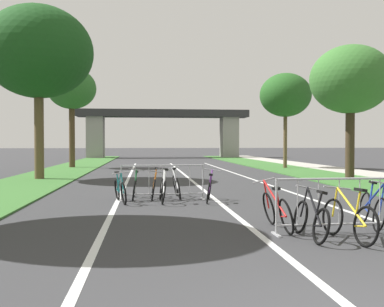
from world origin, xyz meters
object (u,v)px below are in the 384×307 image
(tree_right_cypress_far, at_px, (285,95))
(bicycle_white_10, at_px, (163,189))
(crowd_barrier_nearest, at_px, (339,206))
(bicycle_red_6, at_px, (277,210))
(bicycle_silver_3, at_px, (176,186))
(tree_left_pine_near, at_px, (38,52))
(bicycle_yellow_1, at_px, (348,219))
(bicycle_black_7, at_px, (311,219))
(bicycle_green_2, at_px, (135,187))
(crowd_barrier_second, at_px, (163,183))
(tree_left_maple_mid, at_px, (72,89))
(bicycle_purple_9, at_px, (209,189))
(bicycle_blue_4, at_px, (372,209))
(bicycle_orange_8, at_px, (154,187))
(tree_right_oak_near, at_px, (350,80))
(bicycle_teal_5, at_px, (120,190))

(tree_right_cypress_far, xyz_separation_m, bicycle_white_10, (-8.77, -16.25, -4.48))
(crowd_barrier_nearest, height_order, bicycle_white_10, crowd_barrier_nearest)
(bicycle_red_6, bearing_deg, bicycle_silver_3, 105.36)
(tree_left_pine_near, height_order, bicycle_yellow_1, tree_left_pine_near)
(bicycle_black_7, bearing_deg, bicycle_green_2, 117.55)
(bicycle_yellow_1, distance_m, bicycle_red_6, 1.44)
(tree_left_pine_near, height_order, crowd_barrier_second, tree_left_pine_near)
(bicycle_white_10, bearing_deg, bicycle_yellow_1, -62.17)
(tree_left_maple_mid, bearing_deg, bicycle_purple_9, -69.79)
(tree_left_maple_mid, height_order, tree_right_cypress_far, tree_left_maple_mid)
(bicycle_blue_4, xyz_separation_m, bicycle_purple_9, (-2.68, 4.28, -0.03))
(tree_left_maple_mid, bearing_deg, crowd_barrier_nearest, -69.81)
(bicycle_green_2, height_order, bicycle_blue_4, bicycle_blue_4)
(tree_left_maple_mid, bearing_deg, bicycle_orange_8, -73.47)
(crowd_barrier_nearest, xyz_separation_m, bicycle_orange_8, (-3.35, 5.71, -0.16))
(tree_right_oak_near, distance_m, bicycle_green_2, 12.28)
(bicycle_yellow_1, bearing_deg, tree_right_cypress_far, 67.11)
(tree_right_oak_near, distance_m, bicycle_purple_9, 11.18)
(bicycle_silver_3, xyz_separation_m, bicycle_purple_9, (0.88, -1.02, -0.02))
(tree_right_oak_near, xyz_separation_m, bicycle_green_2, (-9.73, -6.16, -4.24))
(tree_right_oak_near, height_order, tree_right_cypress_far, tree_right_cypress_far)
(crowd_barrier_nearest, distance_m, bicycle_red_6, 1.17)
(bicycle_green_2, height_order, bicycle_teal_5, bicycle_green_2)
(tree_right_cypress_far, xyz_separation_m, bicycle_red_6, (-6.72, -20.56, -4.48))
(tree_left_pine_near, bearing_deg, crowd_barrier_second, -56.14)
(tree_right_oak_near, relative_size, crowd_barrier_second, 2.48)
(crowd_barrier_second, bearing_deg, tree_right_oak_near, 36.39)
(crowd_barrier_nearest, relative_size, bicycle_blue_4, 1.52)
(bicycle_green_2, height_order, bicycle_red_6, bicycle_red_6)
(bicycle_orange_8, xyz_separation_m, bicycle_white_10, (0.24, -0.92, 0.02))
(bicycle_yellow_1, xyz_separation_m, bicycle_blue_4, (1.01, 1.12, 0.01))
(tree_left_pine_near, bearing_deg, bicycle_purple_9, -51.74)
(bicycle_green_2, relative_size, bicycle_silver_3, 0.97)
(tree_left_maple_mid, height_order, bicycle_teal_5, tree_left_maple_mid)
(tree_right_cypress_far, bearing_deg, bicycle_teal_5, -121.71)
(tree_right_oak_near, height_order, bicycle_black_7, tree_right_oak_near)
(tree_right_cypress_far, xyz_separation_m, bicycle_teal_5, (-9.99, -16.16, -4.51))
(tree_left_pine_near, xyz_separation_m, bicycle_blue_4, (9.38, -12.78, -5.47))
(tree_left_pine_near, distance_m, bicycle_red_6, 15.79)
(tree_left_pine_near, distance_m, tree_right_cypress_far, 16.15)
(crowd_barrier_second, distance_m, bicycle_black_7, 6.16)
(tree_left_pine_near, height_order, bicycle_teal_5, tree_left_pine_near)
(bicycle_red_6, bearing_deg, crowd_barrier_second, 111.75)
(bicycle_blue_4, xyz_separation_m, bicycle_red_6, (-1.97, -0.04, 0.00))
(bicycle_teal_5, relative_size, bicycle_black_7, 1.05)
(tree_left_pine_near, xyz_separation_m, bicycle_white_10, (5.36, -8.51, -5.47))
(tree_left_maple_mid, height_order, bicycle_white_10, tree_left_maple_mid)
(bicycle_yellow_1, xyz_separation_m, bicycle_silver_3, (-2.54, 6.42, 0.00))
(bicycle_teal_5, bearing_deg, tree_left_maple_mid, -90.00)
(bicycle_teal_5, height_order, bicycle_black_7, bicycle_black_7)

